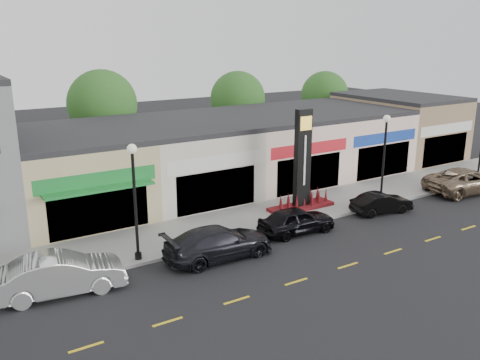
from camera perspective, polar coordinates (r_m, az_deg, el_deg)
The scene contains 19 objects.
ground at distance 26.18m, azimuth 7.44°, elevation -7.12°, with size 120.00×120.00×0.00m, color black.
sidewalk at distance 29.38m, azimuth 2.07°, elevation -4.23°, with size 52.00×4.30×0.15m, color gray.
curb at distance 27.67m, azimuth 4.69°, elevation -5.58°, with size 52.00×0.20×0.15m, color gray.
shop_beige at distance 31.71m, azimuth -18.24°, elevation 0.87°, with size 7.00×10.85×4.80m.
shop_cream at distance 33.96m, azimuth -6.76°, elevation 2.52°, with size 7.00×10.01×4.80m.
shop_pink_w at distance 37.40m, azimuth 2.98°, elevation 3.84°, with size 7.00×10.01×4.80m.
shop_pink_e at distance 41.74m, azimuth 10.91°, elevation 4.84°, with size 7.00×10.01×4.80m.
shop_tan at distance 46.69m, azimuth 17.29°, elevation 5.87°, with size 7.00×10.01×5.30m.
tree_rear_west at distance 39.99m, azimuth -15.19°, elevation 8.20°, with size 5.20×5.20×7.83m.
tree_rear_mid at distance 44.98m, azimuth -0.26°, elevation 9.10°, with size 4.80×4.80×7.29m.
tree_rear_east at distance 50.96m, azimuth 9.47°, elevation 9.39°, with size 4.60×4.60×6.94m.
lamp_west_near at distance 23.26m, azimuth -11.77°, elevation -1.18°, with size 0.44×0.44×5.47m.
lamp_east_near at distance 32.22m, azimuth 15.91°, elevation 3.26°, with size 0.44×0.44×5.47m.
pylon_sign at distance 30.32m, azimuth 6.97°, elevation 0.66°, with size 4.20×1.30×6.00m.
car_white_van at distance 22.19m, azimuth -19.48°, elevation -9.94°, with size 5.10×1.78×1.68m, color silver.
car_dark_sedan at distance 24.12m, azimuth -2.41°, elevation -7.05°, with size 5.34×2.17×1.55m, color black.
car_black_sedan at distance 27.24m, azimuth 6.37°, elevation -4.52°, with size 4.25×1.71×1.45m, color black.
car_black_conv at distance 31.31m, azimuth 15.62°, elevation -2.50°, with size 3.75×1.31×1.24m, color black.
car_gold_suv at distance 37.33m, azimuth 24.05°, elevation -0.04°, with size 5.92×2.73×1.65m, color #806A52.
Camera 1 is at (-15.53, -18.47, 10.15)m, focal length 38.00 mm.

